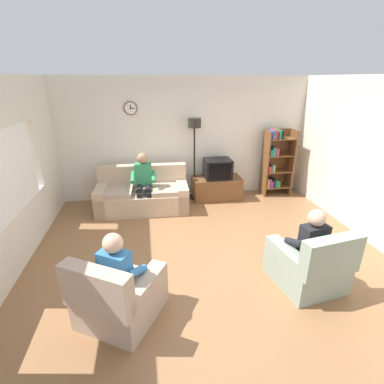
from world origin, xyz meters
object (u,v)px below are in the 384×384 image
(couch, at_px, (143,195))
(armchair_near_bookshelf, at_px, (308,266))
(tv_stand, at_px, (217,188))
(tv, at_px, (218,169))
(floor_lamp, at_px, (194,137))
(bookshelf, at_px, (276,162))
(armchair_near_window, at_px, (119,297))
(person_in_right_armchair, at_px, (307,242))
(person_in_left_armchair, at_px, (121,270))
(person_on_couch, at_px, (144,180))

(couch, relative_size, armchair_near_bookshelf, 1.95)
(tv_stand, height_order, tv, tv)
(tv_stand, distance_m, floor_lamp, 1.30)
(bookshelf, bearing_deg, tv, -176.21)
(armchair_near_window, bearing_deg, tv, 59.03)
(person_in_right_armchair, bearing_deg, couch, 128.75)
(bookshelf, xyz_separation_m, person_in_left_armchair, (-3.37, -3.32, -0.20))
(person_in_left_armchair, bearing_deg, armchair_near_window, -120.79)
(tv, height_order, person_in_left_armchair, person_in_left_armchair)
(tv_stand, bearing_deg, armchair_near_window, -120.79)
(bookshelf, relative_size, person_on_couch, 1.27)
(person_in_right_armchair, bearing_deg, bookshelf, 73.09)
(tv, xyz_separation_m, armchair_near_window, (-1.98, -3.30, -0.44))
(armchair_near_bookshelf, bearing_deg, person_in_left_armchair, -177.22)
(couch, bearing_deg, bookshelf, 7.05)
(person_in_left_armchair, distance_m, person_in_right_armchair, 2.43)
(tv, relative_size, armchair_near_bookshelf, 0.60)
(floor_lamp, height_order, person_in_left_armchair, floor_lamp)
(armchair_near_bookshelf, height_order, person_in_right_armchair, person_in_right_armchair)
(bookshelf, relative_size, person_in_left_armchair, 1.40)
(person_in_right_armchair, bearing_deg, floor_lamp, 107.64)
(tv, relative_size, person_on_couch, 0.48)
(person_on_couch, xyz_separation_m, person_in_right_armchair, (2.15, -2.62, -0.09))
(armchair_near_window, xyz_separation_m, person_in_right_armchair, (2.47, 0.28, 0.32))
(armchair_near_bookshelf, xyz_separation_m, person_on_couch, (-2.16, 2.71, 0.41))
(bookshelf, bearing_deg, tv_stand, -177.19)
(tv_stand, distance_m, person_in_right_armchair, 3.10)
(tv_stand, distance_m, armchair_near_window, 3.87)
(couch, bearing_deg, person_in_right_armchair, -51.25)
(couch, bearing_deg, floor_lamp, 19.30)
(bookshelf, bearing_deg, person_in_right_armchair, -106.91)
(armchair_near_bookshelf, bearing_deg, floor_lamp, 107.41)
(tv, bearing_deg, armchair_near_window, -120.97)
(bookshelf, relative_size, armchair_near_window, 1.35)
(floor_lamp, xyz_separation_m, armchair_near_window, (-1.47, -3.43, -1.16))
(armchair_near_window, height_order, person_in_right_armchair, person_in_right_armchair)
(couch, relative_size, tv_stand, 1.76)
(tv_stand, height_order, armchair_near_window, armchair_near_window)
(couch, bearing_deg, tv_stand, 10.55)
(tv_stand, bearing_deg, couch, -169.45)
(tv, xyz_separation_m, person_on_couch, (-1.66, -0.40, -0.03))
(couch, bearing_deg, armchair_near_window, -95.28)
(tv_stand, relative_size, tv, 1.83)
(armchair_near_bookshelf, bearing_deg, tv_stand, 99.03)
(couch, xyz_separation_m, armchair_near_window, (-0.28, -3.01, -0.02))
(tv, bearing_deg, floor_lamp, 166.54)
(tv_stand, height_order, person_in_right_armchair, person_in_right_armchair)
(person_in_left_armchair, bearing_deg, bookshelf, 44.60)
(tv_stand, xyz_separation_m, bookshelf, (1.43, 0.07, 0.55))
(couch, relative_size, person_in_right_armchair, 1.73)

